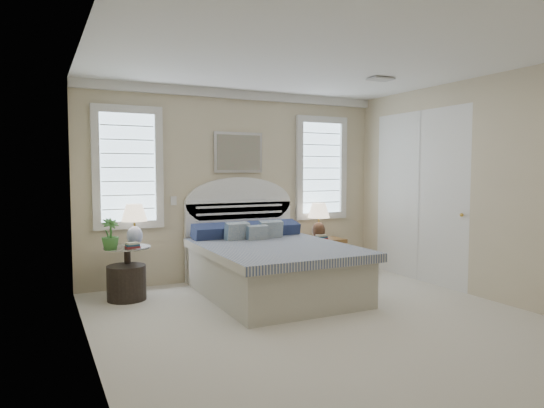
{
  "coord_description": "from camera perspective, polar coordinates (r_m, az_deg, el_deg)",
  "views": [
    {
      "loc": [
        -2.65,
        -4.02,
        1.57
      ],
      "look_at": [
        -0.18,
        1.0,
        1.17
      ],
      "focal_mm": 32.0,
      "sensor_mm": 36.0,
      "label": 1
    }
  ],
  "objects": [
    {
      "name": "hvac_vent",
      "position": [
        6.27,
        12.64,
        14.14
      ],
      "size": [
        0.3,
        0.2,
        0.02
      ],
      "primitive_type": "cube",
      "color": "#B2B2B2",
      "rests_on": "ceiling"
    },
    {
      "name": "bed",
      "position": [
        6.2,
        -0.35,
        -6.98
      ],
      "size": [
        1.72,
        2.28,
        1.47
      ],
      "color": "beige",
      "rests_on": "floor"
    },
    {
      "name": "potted_plant",
      "position": [
        5.99,
        -18.5,
        -3.4
      ],
      "size": [
        0.27,
        0.27,
        0.37
      ],
      "primitive_type": "imported",
      "rotation": [
        0.0,
        0.0,
        0.39
      ],
      "color": "#407830",
      "rests_on": "side_table_left"
    },
    {
      "name": "nightstand_right",
      "position": [
        7.42,
        6.4,
        -5.18
      ],
      "size": [
        0.5,
        0.4,
        0.53
      ],
      "color": "brown",
      "rests_on": "floor"
    },
    {
      "name": "books_left",
      "position": [
        6.09,
        -16.08,
        -4.7
      ],
      "size": [
        0.17,
        0.14,
        0.07
      ],
      "rotation": [
        0.0,
        0.0,
        0.14
      ],
      "color": "maroon",
      "rests_on": "side_table_left"
    },
    {
      "name": "window_left",
      "position": [
        6.59,
        -16.6,
        4.13
      ],
      "size": [
        0.9,
        0.06,
        1.6
      ],
      "primitive_type": "cube",
      "color": "silver",
      "rests_on": "wall_back"
    },
    {
      "name": "ceiling",
      "position": [
        4.95,
        7.36,
        17.22
      ],
      "size": [
        4.5,
        5.0,
        0.01
      ],
      "primitive_type": "cube",
      "color": "white",
      "rests_on": "wall_back"
    },
    {
      "name": "window_right",
      "position": [
        7.66,
        5.78,
        4.24
      ],
      "size": [
        0.9,
        0.06,
        1.6
      ],
      "primitive_type": "cube",
      "color": "silver",
      "rests_on": "wall_back"
    },
    {
      "name": "floor_pot",
      "position": [
        6.18,
        -16.74,
        -8.85
      ],
      "size": [
        0.59,
        0.59,
        0.42
      ],
      "primitive_type": "cylinder",
      "rotation": [
        0.0,
        0.0,
        0.35
      ],
      "color": "black",
      "rests_on": "floor"
    },
    {
      "name": "painting",
      "position": [
        7.01,
        -3.94,
        6.07
      ],
      "size": [
        0.74,
        0.04,
        0.58
      ],
      "primitive_type": "cube",
      "color": "silver",
      "rests_on": "wall_back"
    },
    {
      "name": "wall_right",
      "position": [
        6.34,
        24.46,
        1.69
      ],
      "size": [
        0.02,
        5.0,
        2.7
      ],
      "primitive_type": "cube",
      "color": "beige",
      "rests_on": "floor"
    },
    {
      "name": "crown_molding",
      "position": [
        7.08,
        -3.98,
        12.71
      ],
      "size": [
        4.5,
        0.08,
        0.12
      ],
      "primitive_type": "cube",
      "color": "silver",
      "rests_on": "wall_back"
    },
    {
      "name": "books_right",
      "position": [
        7.34,
        5.84,
        -3.88
      ],
      "size": [
        0.18,
        0.14,
        0.07
      ],
      "rotation": [
        0.0,
        0.0,
        -0.12
      ],
      "color": "maroon",
      "rests_on": "nightstand_right"
    },
    {
      "name": "lamp_left",
      "position": [
        6.3,
        -15.88,
        -1.8
      ],
      "size": [
        0.38,
        0.38,
        0.52
      ],
      "rotation": [
        0.0,
        0.0,
        0.23
      ],
      "color": "white",
      "rests_on": "side_table_left"
    },
    {
      "name": "lamp_right",
      "position": [
        7.4,
        5.52,
        -1.48
      ],
      "size": [
        0.39,
        0.39,
        0.54
      ],
      "rotation": [
        0.0,
        0.0,
        0.2
      ],
      "color": "black",
      "rests_on": "nightstand_right"
    },
    {
      "name": "wall_back",
      "position": [
        7.04,
        -4.05,
        2.23
      ],
      "size": [
        4.5,
        0.02,
        2.7
      ],
      "primitive_type": "cube",
      "color": "beige",
      "rests_on": "floor"
    },
    {
      "name": "wall_left",
      "position": [
        4.05,
        -20.45,
        0.69
      ],
      "size": [
        0.02,
        5.0,
        2.7
      ],
      "primitive_type": "cube",
      "color": "beige",
      "rests_on": "floor"
    },
    {
      "name": "closet_door",
      "position": [
        7.16,
        16.88,
        0.9
      ],
      "size": [
        0.02,
        1.8,
        2.4
      ],
      "primitive_type": "cube",
      "color": "white",
      "rests_on": "floor"
    },
    {
      "name": "switch_plate",
      "position": [
        6.74,
        -11.5,
        0.38
      ],
      "size": [
        0.08,
        0.01,
        0.12
      ],
      "primitive_type": "cube",
      "color": "silver",
      "rests_on": "wall_back"
    },
    {
      "name": "floor",
      "position": [
        5.06,
        7.08,
        -14.04
      ],
      "size": [
        4.5,
        5.0,
        0.01
      ],
      "primitive_type": "cube",
      "color": "beige",
      "rests_on": "ground"
    },
    {
      "name": "side_table_left",
      "position": [
        6.26,
        -16.63,
        -7.02
      ],
      "size": [
        0.56,
        0.56,
        0.63
      ],
      "color": "black",
      "rests_on": "floor"
    }
  ]
}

